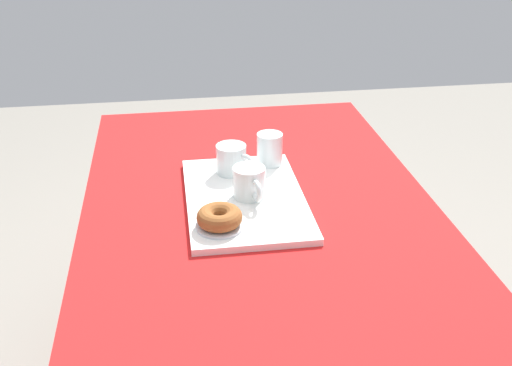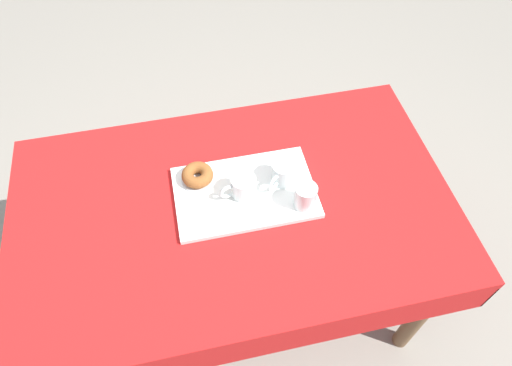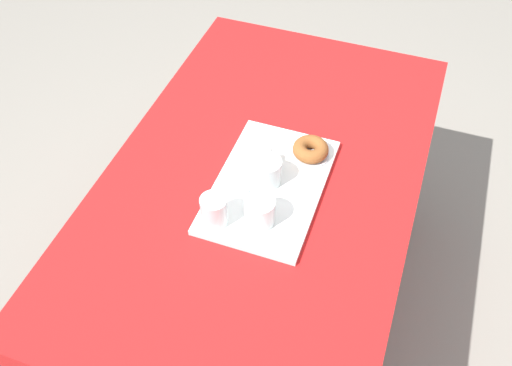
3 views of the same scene
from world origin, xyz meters
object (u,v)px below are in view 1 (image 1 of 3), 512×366
Objects in this scene: sugar_donut_left at (219,217)px; serving_tray at (245,198)px; dining_table at (261,241)px; tea_mug_left at (249,183)px; tea_mug_right at (232,160)px; water_glass_near at (270,151)px; donut_plate_left at (220,226)px.

serving_tray is at bearing -28.23° from sugar_donut_left.
tea_mug_left reaches higher than dining_table.
serving_tray is at bearing -172.80° from tea_mug_right.
water_glass_near is (0.19, -0.08, 0.00)m from tea_mug_left.
donut_plate_left is (-0.28, 0.06, -0.03)m from tea_mug_right.
tea_mug_left is 0.17m from donut_plate_left.
donut_plate_left is at bearing 0.00° from sugar_donut_left.
serving_tray is at bearing -28.23° from donut_plate_left.
water_glass_near is 0.79× the size of donut_plate_left.
tea_mug_left is at bearing -32.83° from donut_plate_left.
sugar_donut_left is (-0.10, 0.11, 0.14)m from dining_table.
sugar_donut_left is (-0.14, 0.09, -0.01)m from tea_mug_left.
water_glass_near reaches higher than sugar_donut_left.
serving_tray reaches higher than dining_table.
tea_mug_right is at bearing -12.27° from sugar_donut_left.
water_glass_near reaches higher than tea_mug_right.
tea_mug_right is 0.95× the size of donut_plate_left.
sugar_donut_left is (0.00, 0.00, 0.02)m from donut_plate_left.
dining_table is at bearing -143.60° from serving_tray.
water_glass_near is 0.37m from donut_plate_left.
dining_table is 0.20m from sugar_donut_left.
dining_table is at bearing 165.49° from water_glass_near.
tea_mug_left is at bearing -126.86° from serving_tray.
tea_mug_right is at bearing 15.97° from dining_table.
serving_tray is 3.77× the size of tea_mug_left.
tea_mug_left reaches higher than sugar_donut_left.
sugar_donut_left reaches higher than serving_tray.
water_glass_near is at bearing -27.95° from donut_plate_left.
tea_mug_left is 1.10× the size of donut_plate_left.
sugar_donut_left reaches higher than dining_table.
dining_table is 0.12m from serving_tray.
water_glass_near is (0.04, -0.11, 0.00)m from tea_mug_right.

